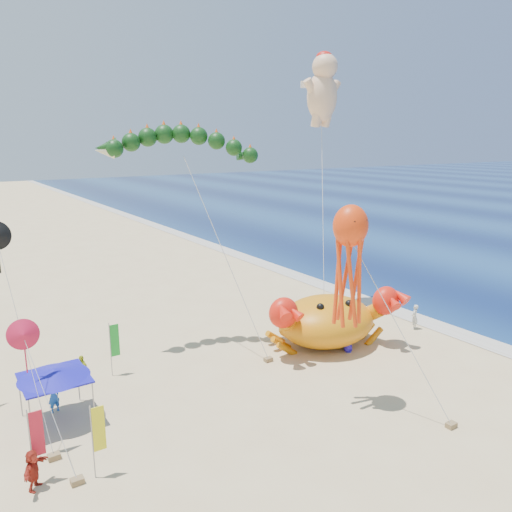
{
  "coord_description": "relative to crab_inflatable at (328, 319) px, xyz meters",
  "views": [
    {
      "loc": [
        -18.03,
        -22.06,
        13.23
      ],
      "look_at": [
        -2.0,
        2.0,
        6.5
      ],
      "focal_mm": 35.0,
      "sensor_mm": 36.0,
      "label": 1
    }
  ],
  "objects": [
    {
      "name": "canopy_blue",
      "position": [
        -17.02,
        0.22,
        0.69
      ],
      "size": [
        3.3,
        3.3,
        2.71
      ],
      "color": "gray",
      "rests_on": "ground"
    },
    {
      "name": "octopus_kite",
      "position": [
        -4.36,
        -6.2,
        6.01
      ],
      "size": [
        3.79,
        5.51,
        10.28
      ],
      "color": "#F43B0C",
      "rests_on": "ground"
    },
    {
      "name": "ground",
      "position": [
        -3.05,
        -1.1,
        -1.76
      ],
      "size": [
        320.0,
        320.0,
        0.0
      ],
      "primitive_type": "plane",
      "color": "#D1B784",
      "rests_on": "ground"
    },
    {
      "name": "feather_flags",
      "position": [
        -17.29,
        -1.11,
        0.26
      ],
      "size": [
        8.4,
        8.5,
        3.2
      ],
      "color": "gray",
      "rests_on": "ground"
    },
    {
      "name": "foam_strip",
      "position": [
        8.95,
        -1.1,
        -1.75
      ],
      "size": [
        320.0,
        320.0,
        0.0
      ],
      "primitive_type": "plane",
      "color": "silver",
      "rests_on": "ground"
    },
    {
      "name": "cherub_kite",
      "position": [
        5.29,
        7.22,
        15.38
      ],
      "size": [
        5.43,
        6.72,
        19.75
      ],
      "color": "#F4C095",
      "rests_on": "ground"
    },
    {
      "name": "beachgoers",
      "position": [
        -9.88,
        -1.38,
        -0.91
      ],
      "size": [
        27.04,
        9.19,
        1.81
      ],
      "color": "beige",
      "rests_on": "ground"
    },
    {
      "name": "crab_inflatable",
      "position": [
        0.0,
        0.0,
        0.0
      ],
      "size": [
        9.09,
        7.07,
        3.98
      ],
      "color": "orange",
      "rests_on": "ground"
    },
    {
      "name": "dragon_kite",
      "position": [
        -7.55,
        5.47,
        10.97
      ],
      "size": [
        10.06,
        7.8,
        13.83
      ],
      "color": "#0E330F",
      "rests_on": "ground"
    }
  ]
}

